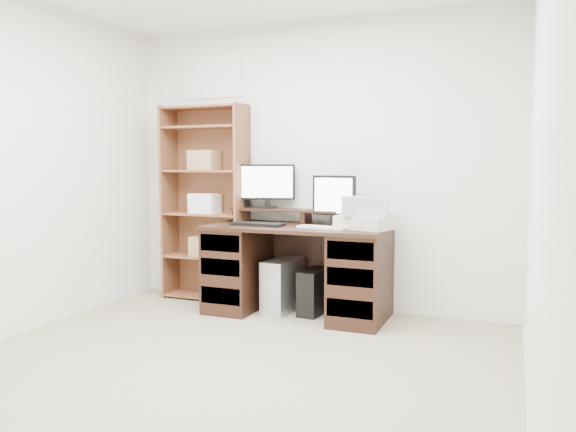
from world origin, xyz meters
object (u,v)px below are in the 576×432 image
Objects in this scene: printer at (365,222)px; tower_black at (314,292)px; desk at (298,268)px; monitor_small at (334,198)px; tower_silver at (283,285)px; monitor_wide at (267,184)px; bookshelf at (206,201)px.

tower_black is (-0.45, 0.07, -0.61)m from printer.
printer is (0.58, -0.00, 0.41)m from desk.
monitor_small is (0.28, 0.12, 0.59)m from desk.
tower_silver is (-0.42, -0.09, -0.75)m from monitor_small.
monitor_wide is 0.91m from tower_silver.
tower_black is 0.22× the size of bookshelf.
monitor_wide is at bearing 1.03° from bookshelf.
monitor_wide is 0.27× the size of bookshelf.
desk is at bearing -12.06° from bookshelf.
desk is at bearing -5.55° from tower_silver.
printer is at bearing -4.03° from tower_black.
desk reaches higher than tower_black.
monitor_wide is at bearing 166.55° from tower_black.
tower_black is (0.50, -0.16, -0.90)m from monitor_wide.
monitor_wide is 1.24× the size of tower_black.
bookshelf reaches higher than tower_silver.
tower_black is (-0.15, -0.06, -0.79)m from monitor_small.
bookshelf is (-1.27, 0.09, -0.06)m from monitor_small.
tower_silver is 1.16× the size of tower_black.
tower_silver is (0.23, -0.20, -0.86)m from monitor_wide.
bookshelf is at bearing 176.67° from tower_black.
monitor_small is 0.23× the size of bookshelf.
bookshelf reaches higher than monitor_wide.
monitor_small reaches higher than printer.
printer reaches higher than tower_silver.
monitor_wide reaches higher than monitor_small.
desk is 0.25m from tower_black.
tower_silver reaches higher than tower_black.
desk is 3.59× the size of monitor_small.
tower_silver is (-0.72, 0.03, -0.58)m from printer.
desk is 3.12× the size of monitor_wide.
desk is at bearing -162.86° from printer.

